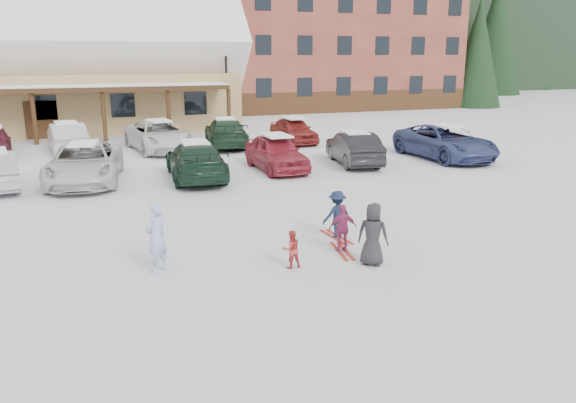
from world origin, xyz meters
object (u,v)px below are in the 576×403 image
object	(u,v)px
bystander_dark	(373,234)
child_navy	(337,215)
child_magenta	(343,228)
parked_car_4	(276,153)
parked_car_5	(354,148)
parked_car_12	(294,130)
day_lodge	(7,68)
parked_car_6	(445,142)
adult_skier	(156,237)
lamp_post	(226,78)
parked_car_3	(196,161)
alpine_hotel	(295,11)
parked_car_9	(67,137)
toddler_red	(291,249)
parked_car_10	(160,136)
parked_car_2	(85,163)
parked_car_11	(226,133)

from	to	relation	value
bystander_dark	child_navy	bearing A→B (deg)	-51.83
child_magenta	parked_car_4	world-z (taller)	parked_car_4
parked_car_5	parked_car_12	xyz separation A→B (m)	(-0.34, 6.85, -0.03)
day_lodge	child_navy	xyz separation A→B (m)	(10.53, -27.41, -3.30)
parked_car_6	adult_skier	bearing A→B (deg)	-147.58
lamp_post	child_magenta	world-z (taller)	lamp_post
adult_skier	parked_car_6	xyz separation A→B (m)	(14.55, 10.00, -0.03)
lamp_post	parked_car_12	size ratio (longest dim) A/B	1.42
parked_car_3	parked_car_12	world-z (taller)	parked_car_3
alpine_hotel	child_navy	bearing A→B (deg)	-108.80
alpine_hotel	parked_car_9	size ratio (longest dim) A/B	6.96
parked_car_3	parked_car_5	world-z (taller)	parked_car_3
toddler_red	parked_car_4	world-z (taller)	parked_car_4
day_lodge	parked_car_10	world-z (taller)	day_lodge
child_navy	bystander_dark	xyz separation A→B (m)	(-0.06, -2.10, 0.10)
alpine_hotel	parked_car_12	distance (m)	24.13
parked_car_4	child_navy	bearing A→B (deg)	-100.22
bystander_dark	parked_car_3	bearing A→B (deg)	-39.17
alpine_hotel	child_magenta	size ratio (longest dim) A/B	25.93
parked_car_2	parked_car_6	xyz separation A→B (m)	(16.00, -0.20, 0.02)
bystander_dark	parked_car_2	distance (m)	13.00
parked_car_6	parked_car_11	size ratio (longest dim) A/B	1.10
parked_car_2	parked_car_10	size ratio (longest dim) A/B	0.99
adult_skier	child_navy	size ratio (longest dim) A/B	1.27
day_lodge	parked_car_4	distance (m)	21.97
lamp_post	parked_car_5	world-z (taller)	lamp_post
parked_car_2	parked_car_3	world-z (taller)	parked_car_2
day_lodge	parked_car_12	xyz separation A→B (m)	(15.24, -11.29, -3.25)
lamp_post	parked_car_9	xyz separation A→B (m)	(-9.81, -6.47, -2.55)
parked_car_10	child_navy	bearing A→B (deg)	-89.18
parked_car_2	parked_car_5	size ratio (longest dim) A/B	1.25
lamp_post	parked_car_11	size ratio (longest dim) A/B	1.13
adult_skier	parked_car_12	size ratio (longest dim) A/B	0.40
toddler_red	parked_car_2	bearing A→B (deg)	-69.96
day_lodge	parked_car_9	xyz separation A→B (m)	(3.47, -10.36, -3.20)
parked_car_6	parked_car_9	bearing A→B (deg)	152.63
bystander_dark	parked_car_3	world-z (taller)	bystander_dark
bystander_dark	parked_car_4	world-z (taller)	parked_car_4
adult_skier	parked_car_3	distance (m)	9.83
adult_skier	parked_car_12	world-z (taller)	adult_skier
toddler_red	parked_car_2	xyz separation A→B (m)	(-4.37, 10.97, 0.32)
child_magenta	bystander_dark	world-z (taller)	bystander_dark
child_magenta	parked_car_11	world-z (taller)	parked_car_11
child_navy	bystander_dark	distance (m)	2.10
parked_car_6	parked_car_11	bearing A→B (deg)	139.91
parked_car_11	parked_car_9	bearing A→B (deg)	1.67
lamp_post	day_lodge	bearing A→B (deg)	163.67
day_lodge	alpine_hotel	bearing A→B (deg)	23.33
adult_skier	child_magenta	xyz separation A→B (m)	(4.50, -0.17, -0.21)
adult_skier	parked_car_10	distance (m)	16.96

